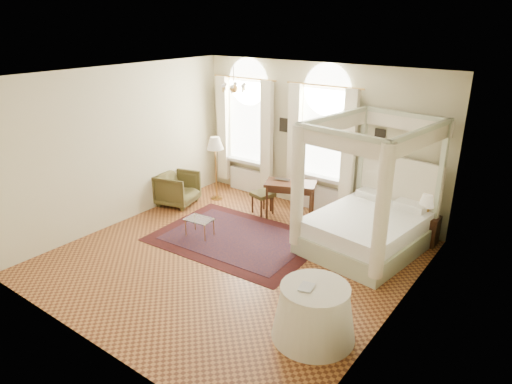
{
  "coord_description": "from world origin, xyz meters",
  "views": [
    {
      "loc": [
        4.78,
        -5.77,
        4.19
      ],
      "look_at": [
        0.23,
        0.4,
        1.24
      ],
      "focal_mm": 32.0,
      "sensor_mm": 36.0,
      "label": 1
    }
  ],
  "objects_px": {
    "canopy_bed": "(366,222)",
    "floor_lamp": "(215,147)",
    "side_table": "(314,312)",
    "stool": "(263,196)",
    "nightstand": "(427,230)",
    "writing_desk": "(290,188)",
    "coffee_table": "(199,221)",
    "armchair": "(177,189)"
  },
  "relations": [
    {
      "from": "canopy_bed",
      "to": "floor_lamp",
      "type": "bearing_deg",
      "value": 175.96
    },
    {
      "from": "floor_lamp",
      "to": "side_table",
      "type": "height_order",
      "value": "floor_lamp"
    },
    {
      "from": "stool",
      "to": "nightstand",
      "type": "bearing_deg",
      "value": 11.51
    },
    {
      "from": "floor_lamp",
      "to": "canopy_bed",
      "type": "bearing_deg",
      "value": -4.04
    },
    {
      "from": "canopy_bed",
      "to": "side_table",
      "type": "xyz_separation_m",
      "value": [
        0.49,
        -2.83,
        -0.18
      ]
    },
    {
      "from": "canopy_bed",
      "to": "writing_desk",
      "type": "xyz_separation_m",
      "value": [
        -1.96,
        0.42,
        0.13
      ]
    },
    {
      "from": "canopy_bed",
      "to": "floor_lamp",
      "type": "height_order",
      "value": "canopy_bed"
    },
    {
      "from": "canopy_bed",
      "to": "coffee_table",
      "type": "distance_m",
      "value": 3.28
    },
    {
      "from": "nightstand",
      "to": "coffee_table",
      "type": "distance_m",
      "value": 4.51
    },
    {
      "from": "side_table",
      "to": "coffee_table",
      "type": "bearing_deg",
      "value": 158.24
    },
    {
      "from": "nightstand",
      "to": "armchair",
      "type": "distance_m",
      "value": 5.6
    },
    {
      "from": "canopy_bed",
      "to": "writing_desk",
      "type": "distance_m",
      "value": 2.01
    },
    {
      "from": "stool",
      "to": "side_table",
      "type": "distance_m",
      "value": 4.33
    },
    {
      "from": "armchair",
      "to": "floor_lamp",
      "type": "bearing_deg",
      "value": -46.75
    },
    {
      "from": "writing_desk",
      "to": "armchair",
      "type": "relative_size",
      "value": 1.42
    },
    {
      "from": "armchair",
      "to": "floor_lamp",
      "type": "height_order",
      "value": "floor_lamp"
    },
    {
      "from": "coffee_table",
      "to": "writing_desk",
      "type": "bearing_deg",
      "value": 62.8
    },
    {
      "from": "floor_lamp",
      "to": "side_table",
      "type": "xyz_separation_m",
      "value": [
        4.49,
        -3.11,
        -0.93
      ]
    },
    {
      "from": "nightstand",
      "to": "writing_desk",
      "type": "xyz_separation_m",
      "value": [
        -2.85,
        -0.52,
        0.41
      ]
    },
    {
      "from": "canopy_bed",
      "to": "side_table",
      "type": "height_order",
      "value": "canopy_bed"
    },
    {
      "from": "stool",
      "to": "coffee_table",
      "type": "height_order",
      "value": "stool"
    },
    {
      "from": "armchair",
      "to": "canopy_bed",
      "type": "bearing_deg",
      "value": -97.52
    },
    {
      "from": "stool",
      "to": "coffee_table",
      "type": "bearing_deg",
      "value": -101.92
    },
    {
      "from": "stool",
      "to": "side_table",
      "type": "xyz_separation_m",
      "value": [
        3.07,
        -3.06,
        -0.03
      ]
    },
    {
      "from": "writing_desk",
      "to": "armchair",
      "type": "height_order",
      "value": "writing_desk"
    },
    {
      "from": "nightstand",
      "to": "floor_lamp",
      "type": "height_order",
      "value": "floor_lamp"
    },
    {
      "from": "coffee_table",
      "to": "floor_lamp",
      "type": "distance_m",
      "value": 2.27
    },
    {
      "from": "canopy_bed",
      "to": "side_table",
      "type": "distance_m",
      "value": 2.88
    },
    {
      "from": "nightstand",
      "to": "writing_desk",
      "type": "height_order",
      "value": "writing_desk"
    },
    {
      "from": "canopy_bed",
      "to": "writing_desk",
      "type": "height_order",
      "value": "canopy_bed"
    },
    {
      "from": "stool",
      "to": "armchair",
      "type": "bearing_deg",
      "value": -158.66
    },
    {
      "from": "nightstand",
      "to": "side_table",
      "type": "bearing_deg",
      "value": -96.0
    },
    {
      "from": "nightstand",
      "to": "writing_desk",
      "type": "bearing_deg",
      "value": -169.73
    },
    {
      "from": "nightstand",
      "to": "stool",
      "type": "height_order",
      "value": "nightstand"
    },
    {
      "from": "side_table",
      "to": "writing_desk",
      "type": "bearing_deg",
      "value": 127.04
    },
    {
      "from": "nightstand",
      "to": "coffee_table",
      "type": "height_order",
      "value": "nightstand"
    },
    {
      "from": "writing_desk",
      "to": "stool",
      "type": "xyz_separation_m",
      "value": [
        -0.61,
        -0.19,
        -0.28
      ]
    },
    {
      "from": "canopy_bed",
      "to": "floor_lamp",
      "type": "relative_size",
      "value": 1.64
    },
    {
      "from": "nightstand",
      "to": "stool",
      "type": "bearing_deg",
      "value": -168.49
    },
    {
      "from": "canopy_bed",
      "to": "coffee_table",
      "type": "relative_size",
      "value": 4.33
    },
    {
      "from": "coffee_table",
      "to": "armchair",
      "type": "bearing_deg",
      "value": 149.24
    },
    {
      "from": "nightstand",
      "to": "writing_desk",
      "type": "distance_m",
      "value": 2.93
    }
  ]
}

